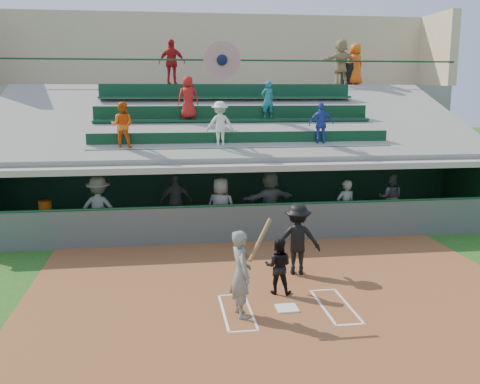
{
  "coord_description": "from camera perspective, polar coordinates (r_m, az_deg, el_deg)",
  "views": [
    {
      "loc": [
        -2.39,
        -10.01,
        4.4
      ],
      "look_at": [
        -0.47,
        3.5,
        1.8
      ],
      "focal_mm": 40.0,
      "sensor_mm": 36.0,
      "label": 1
    }
  ],
  "objects": [
    {
      "name": "ground",
      "position": [
        11.19,
        5.03,
        -12.41
      ],
      "size": [
        100.0,
        100.0,
        0.0
      ],
      "primitive_type": "plane",
      "color": "#204F16",
      "rests_on": "ground"
    },
    {
      "name": "dirt_slab",
      "position": [
        11.64,
        4.46,
        -11.41
      ],
      "size": [
        11.0,
        9.0,
        0.02
      ],
      "primitive_type": "cube",
      "color": "brown",
      "rests_on": "ground"
    },
    {
      "name": "home_plate",
      "position": [
        11.18,
        5.03,
        -12.24
      ],
      "size": [
        0.43,
        0.43,
        0.03
      ],
      "primitive_type": "cube",
      "color": "white",
      "rests_on": "dirt_slab"
    },
    {
      "name": "batters_box_chalk",
      "position": [
        11.18,
        5.03,
        -12.3
      ],
      "size": [
        2.65,
        1.85,
        0.01
      ],
      "color": "silver",
      "rests_on": "dirt_slab"
    },
    {
      "name": "dugout_floor",
      "position": [
        17.49,
        0.03,
        -3.72
      ],
      "size": [
        16.0,
        3.5,
        0.04
      ],
      "primitive_type": "cube",
      "color": "gray",
      "rests_on": "ground"
    },
    {
      "name": "concourse_slab",
      "position": [
        23.72,
        -2.28,
        5.7
      ],
      "size": [
        20.0,
        3.0,
        4.6
      ],
      "primitive_type": "cube",
      "color": "gray",
      "rests_on": "ground"
    },
    {
      "name": "grandstand",
      "position": [
        20.77,
        -1.46,
        4.88
      ],
      "size": [
        20.4,
        10.4,
        7.8
      ],
      "color": "#525752",
      "rests_on": "ground"
    },
    {
      "name": "batter_at_plate",
      "position": [
        10.53,
        0.11,
        -8.65
      ],
      "size": [
        0.89,
        0.77,
        1.95
      ],
      "color": "#61645F",
      "rests_on": "dirt_slab"
    },
    {
      "name": "catcher",
      "position": [
        11.77,
        4.1,
        -7.89
      ],
      "size": [
        0.71,
        0.62,
        1.23
      ],
      "primitive_type": "imported",
      "rotation": [
        0.0,
        0.0,
        2.84
      ],
      "color": "black",
      "rests_on": "dirt_slab"
    },
    {
      "name": "home_umpire",
      "position": [
        12.98,
        6.14,
        -5.0
      ],
      "size": [
        1.21,
        0.83,
        1.72
      ],
      "primitive_type": "imported",
      "rotation": [
        0.0,
        0.0,
        2.96
      ],
      "color": "black",
      "rests_on": "dirt_slab"
    },
    {
      "name": "dugout_bench",
      "position": [
        18.55,
        -0.41,
        -2.17
      ],
      "size": [
        12.41,
        5.69,
        0.4
      ],
      "primitive_type": "cube",
      "rotation": [
        0.0,
        0.0,
        -0.41
      ],
      "color": "#986437",
      "rests_on": "dugout_floor"
    },
    {
      "name": "white_table",
      "position": [
        17.26,
        -20.1,
        -3.31
      ],
      "size": [
        0.96,
        0.84,
        0.71
      ],
      "primitive_type": "cube",
      "rotation": [
        0.0,
        0.0,
        0.34
      ],
      "color": "white",
      "rests_on": "dugout_floor"
    },
    {
      "name": "water_cooler",
      "position": [
        17.14,
        -20.08,
        -1.53
      ],
      "size": [
        0.38,
        0.38,
        0.38
      ],
      "primitive_type": "cylinder",
      "color": "#D65A0C",
      "rests_on": "white_table"
    },
    {
      "name": "dugout_player_a",
      "position": [
        16.17,
        -14.81,
        -1.74
      ],
      "size": [
        1.32,
        0.87,
        1.91
      ],
      "primitive_type": "imported",
      "rotation": [
        0.0,
        0.0,
        3.0
      ],
      "color": "#5F625D",
      "rests_on": "dugout_floor"
    },
    {
      "name": "dugout_player_b",
      "position": [
        17.3,
        -6.82,
        -0.97
      ],
      "size": [
        1.01,
        0.42,
        1.72
      ],
      "primitive_type": "imported",
      "rotation": [
        0.0,
        0.0,
        3.14
      ],
      "color": "#525450",
      "rests_on": "dugout_floor"
    },
    {
      "name": "dugout_player_c",
      "position": [
        15.9,
        -2.04,
        -1.72
      ],
      "size": [
        1.06,
        0.9,
        1.83
      ],
      "primitive_type": "imported",
      "rotation": [
        0.0,
        0.0,
        2.71
      ],
      "color": "#5C5F59",
      "rests_on": "dugout_floor"
    },
    {
      "name": "dugout_player_d",
      "position": [
        16.8,
        3.2,
        -0.94
      ],
      "size": [
        1.85,
        1.0,
        1.9
      ],
      "primitive_type": "imported",
      "rotation": [
        0.0,
        0.0,
        3.4
      ],
      "color": "#5E615B",
      "rests_on": "dugout_floor"
    },
    {
      "name": "dugout_player_e",
      "position": [
        16.65,
        11.18,
        -1.6
      ],
      "size": [
        0.69,
        0.53,
        1.69
      ],
      "primitive_type": "imported",
      "rotation": [
        0.0,
        0.0,
        3.36
      ],
      "color": "#585B56",
      "rests_on": "dugout_floor"
    },
    {
      "name": "dugout_player_f",
      "position": [
        18.66,
        15.75,
        -0.58
      ],
      "size": [
        0.96,
        0.87,
        1.63
      ],
      "primitive_type": "imported",
      "rotation": [
        0.0,
        0.0,
        2.76
      ],
      "color": "#60645E",
      "rests_on": "dugout_floor"
    },
    {
      "name": "trash_bin",
      "position": [
        23.9,
        11.44,
        12.18
      ],
      "size": [
        0.63,
        0.63,
        0.94
      ],
      "primitive_type": "cylinder",
      "color": "black",
      "rests_on": "concourse_slab"
    },
    {
      "name": "concourse_staff_a",
      "position": [
        22.77,
        -7.27,
        13.55
      ],
      "size": [
        1.16,
        0.68,
        1.86
      ],
      "primitive_type": "imported",
      "rotation": [
        0.0,
        0.0,
        2.92
      ],
      "color": "#AA1314",
      "rests_on": "concourse_slab"
    },
    {
      "name": "concourse_staff_b",
      "position": [
        23.87,
        12.17,
        13.14
      ],
      "size": [
        1.01,
        0.86,
        1.76
      ],
      "primitive_type": "imported",
      "rotation": [
        0.0,
        0.0,
        3.56
      ],
      "color": "#E5500D",
      "rests_on": "concourse_slab"
    },
    {
      "name": "concourse_staff_c",
      "position": [
        23.49,
        10.7,
        13.44
      ],
      "size": [
        1.87,
        0.93,
        1.93
      ],
      "primitive_type": "imported",
      "rotation": [
        0.0,
        0.0,
        3.35
      ],
      "color": "tan",
      "rests_on": "concourse_slab"
    }
  ]
}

